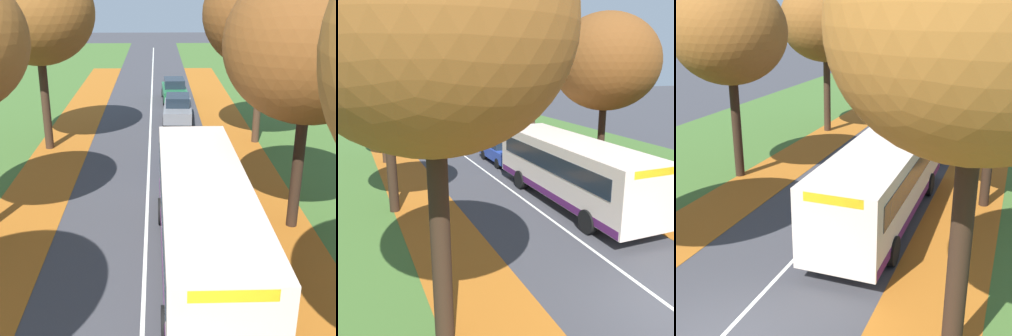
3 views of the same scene
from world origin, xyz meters
The scene contains 13 objects.
leaf_litter_left centered at (-4.60, 14.00, 0.01)m, with size 2.80×60.00×0.00m, color #9E5619.
grass_verge_right centered at (9.20, 20.00, 0.00)m, with size 12.00×90.00×0.01m, color #3D6028.
leaf_litter_right centered at (4.60, 14.00, 0.01)m, with size 2.80×60.00×0.00m, color #9E5619.
road_centre_line centered at (0.00, 20.00, 0.00)m, with size 0.12×80.00×0.01m, color silver.
tree_left_nearest centered at (-5.95, 1.18, 7.05)m, with size 5.67×5.67×9.63m.
tree_left_near centered at (-5.94, 10.32, 6.58)m, with size 5.08×5.08×8.90m.
tree_left_mid centered at (-5.30, 19.57, 6.85)m, with size 5.57×5.57×9.38m.
tree_right_near centered at (5.27, 10.84, 6.39)m, with size 5.57×5.57×8.91m.
tree_right_mid centered at (5.82, 20.36, 6.73)m, with size 6.20×6.20×9.53m.
bus centered at (1.79, 8.25, 1.70)m, with size 2.73×10.42×2.98m.
car_blue_lead centered at (1.73, 16.63, 0.81)m, with size 1.81×4.21×1.62m.
car_grey_following centered at (1.71, 24.61, 0.81)m, with size 1.94×4.28×1.62m.
car_green_third_in_line centered at (1.69, 30.05, 0.81)m, with size 1.87×4.24×1.62m.
Camera 2 is at (-7.66, -6.69, 6.39)m, focal length 42.00 mm.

